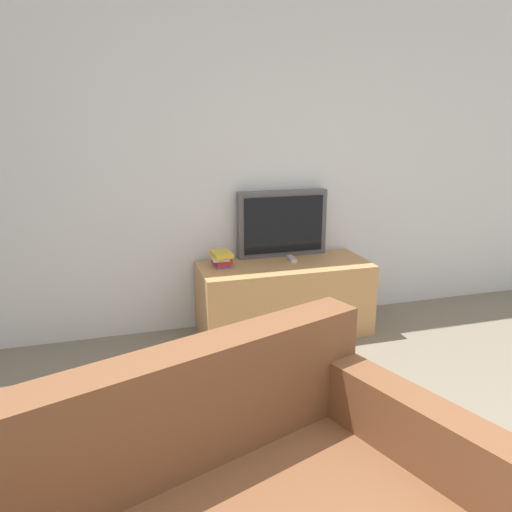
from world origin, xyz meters
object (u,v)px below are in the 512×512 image
object	(u,v)px
tv_stand	(284,298)
television	(282,224)
book_stack	(221,258)
remote_on_stand	(292,259)

from	to	relation	value
tv_stand	television	distance (m)	0.58
book_stack	remote_on_stand	distance (m)	0.55
television	remote_on_stand	size ratio (longest dim) A/B	4.72
television	book_stack	world-z (taller)	television
remote_on_stand	book_stack	bearing A→B (deg)	-179.89
book_stack	remote_on_stand	world-z (taller)	book_stack
tv_stand	television	size ratio (longest dim) A/B	1.80
television	remote_on_stand	xyz separation A→B (m)	(0.03, -0.15, -0.25)
book_stack	television	bearing A→B (deg)	15.83
tv_stand	television	bearing A→B (deg)	76.24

